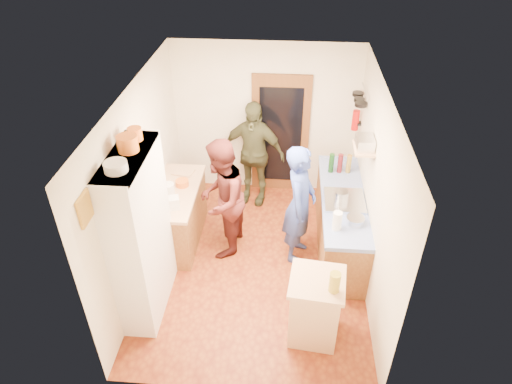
# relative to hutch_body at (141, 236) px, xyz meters

# --- Properties ---
(floor) EXTENTS (3.00, 4.00, 0.02)m
(floor) POSITION_rel_hutch_body_xyz_m (1.30, 0.80, -1.11)
(floor) COLOR brown
(floor) RESTS_ON ground
(ceiling) EXTENTS (3.00, 4.00, 0.02)m
(ceiling) POSITION_rel_hutch_body_xyz_m (1.30, 0.80, 1.51)
(ceiling) COLOR silver
(ceiling) RESTS_ON ground
(wall_back) EXTENTS (3.00, 0.02, 2.60)m
(wall_back) POSITION_rel_hutch_body_xyz_m (1.30, 2.81, 0.20)
(wall_back) COLOR silver
(wall_back) RESTS_ON ground
(wall_front) EXTENTS (3.00, 0.02, 2.60)m
(wall_front) POSITION_rel_hutch_body_xyz_m (1.30, -1.21, 0.20)
(wall_front) COLOR silver
(wall_front) RESTS_ON ground
(wall_left) EXTENTS (0.02, 4.00, 2.60)m
(wall_left) POSITION_rel_hutch_body_xyz_m (-0.21, 0.80, 0.20)
(wall_left) COLOR silver
(wall_left) RESTS_ON ground
(wall_right) EXTENTS (0.02, 4.00, 2.60)m
(wall_right) POSITION_rel_hutch_body_xyz_m (2.81, 0.80, 0.20)
(wall_right) COLOR silver
(wall_right) RESTS_ON ground
(door_frame) EXTENTS (0.95, 0.06, 2.10)m
(door_frame) POSITION_rel_hutch_body_xyz_m (1.55, 2.77, -0.05)
(door_frame) COLOR brown
(door_frame) RESTS_ON ground
(door_glass) EXTENTS (0.70, 0.02, 1.70)m
(door_glass) POSITION_rel_hutch_body_xyz_m (1.55, 2.74, -0.05)
(door_glass) COLOR black
(door_glass) RESTS_ON door_frame
(hutch_body) EXTENTS (0.40, 1.20, 2.20)m
(hutch_body) POSITION_rel_hutch_body_xyz_m (0.00, 0.00, 0.00)
(hutch_body) COLOR white
(hutch_body) RESTS_ON ground
(hutch_top_shelf) EXTENTS (0.40, 1.14, 0.04)m
(hutch_top_shelf) POSITION_rel_hutch_body_xyz_m (0.00, 0.00, 1.08)
(hutch_top_shelf) COLOR white
(hutch_top_shelf) RESTS_ON hutch_body
(plate_stack) EXTENTS (0.24, 0.24, 0.10)m
(plate_stack) POSITION_rel_hutch_body_xyz_m (0.00, -0.30, 1.15)
(plate_stack) COLOR white
(plate_stack) RESTS_ON hutch_top_shelf
(orange_pot_a) EXTENTS (0.22, 0.22, 0.18)m
(orange_pot_a) POSITION_rel_hutch_body_xyz_m (0.00, 0.10, 1.19)
(orange_pot_a) COLOR orange
(orange_pot_a) RESTS_ON hutch_top_shelf
(orange_pot_b) EXTENTS (0.16, 0.16, 0.14)m
(orange_pot_b) POSITION_rel_hutch_body_xyz_m (0.00, 0.35, 1.17)
(orange_pot_b) COLOR orange
(orange_pot_b) RESTS_ON hutch_top_shelf
(left_counter_base) EXTENTS (0.60, 1.40, 0.85)m
(left_counter_base) POSITION_rel_hutch_body_xyz_m (0.10, 1.25, -0.68)
(left_counter_base) COLOR olive
(left_counter_base) RESTS_ON ground
(left_counter_top) EXTENTS (0.64, 1.44, 0.05)m
(left_counter_top) POSITION_rel_hutch_body_xyz_m (0.10, 1.25, -0.23)
(left_counter_top) COLOR #D9AC7E
(left_counter_top) RESTS_ON left_counter_base
(toaster) EXTENTS (0.26, 0.21, 0.17)m
(toaster) POSITION_rel_hutch_body_xyz_m (0.15, 0.83, -0.12)
(toaster) COLOR white
(toaster) RESTS_ON left_counter_top
(kettle) EXTENTS (0.19, 0.19, 0.20)m
(kettle) POSITION_rel_hutch_body_xyz_m (0.05, 1.11, -0.10)
(kettle) COLOR white
(kettle) RESTS_ON left_counter_top
(orange_bowl) EXTENTS (0.19, 0.19, 0.09)m
(orange_bowl) POSITION_rel_hutch_body_xyz_m (0.18, 1.38, -0.16)
(orange_bowl) COLOR orange
(orange_bowl) RESTS_ON left_counter_top
(chopping_board) EXTENTS (0.34, 0.27, 0.02)m
(chopping_board) POSITION_rel_hutch_body_xyz_m (0.12, 1.72, -0.19)
(chopping_board) COLOR #D9AC7E
(chopping_board) RESTS_ON left_counter_top
(right_counter_base) EXTENTS (0.60, 2.20, 0.84)m
(right_counter_base) POSITION_rel_hutch_body_xyz_m (2.50, 1.30, -0.68)
(right_counter_base) COLOR olive
(right_counter_base) RESTS_ON ground
(right_counter_top) EXTENTS (0.62, 2.22, 0.06)m
(right_counter_top) POSITION_rel_hutch_body_xyz_m (2.50, 1.30, -0.23)
(right_counter_top) COLOR #0E34A7
(right_counter_top) RESTS_ON right_counter_base
(hob) EXTENTS (0.55, 0.58, 0.04)m
(hob) POSITION_rel_hutch_body_xyz_m (2.50, 1.17, -0.18)
(hob) COLOR silver
(hob) RESTS_ON right_counter_top
(pot_on_hob) EXTENTS (0.19, 0.19, 0.12)m
(pot_on_hob) POSITION_rel_hutch_body_xyz_m (2.45, 1.18, -0.10)
(pot_on_hob) COLOR silver
(pot_on_hob) RESTS_ON hob
(bottle_a) EXTENTS (0.09, 0.09, 0.31)m
(bottle_a) POSITION_rel_hutch_body_xyz_m (2.35, 1.93, -0.05)
(bottle_a) COLOR #143F14
(bottle_a) RESTS_ON right_counter_top
(bottle_b) EXTENTS (0.08, 0.08, 0.30)m
(bottle_b) POSITION_rel_hutch_body_xyz_m (2.48, 1.94, -0.05)
(bottle_b) COLOR #591419
(bottle_b) RESTS_ON right_counter_top
(bottle_c) EXTENTS (0.09, 0.09, 0.30)m
(bottle_c) POSITION_rel_hutch_body_xyz_m (2.61, 1.94, -0.05)
(bottle_c) COLOR olive
(bottle_c) RESTS_ON right_counter_top
(paper_towel) EXTENTS (0.14, 0.14, 0.26)m
(paper_towel) POSITION_rel_hutch_body_xyz_m (2.35, 0.57, -0.07)
(paper_towel) COLOR white
(paper_towel) RESTS_ON right_counter_top
(mixing_bowl) EXTENTS (0.30, 0.30, 0.09)m
(mixing_bowl) POSITION_rel_hutch_body_xyz_m (2.60, 0.70, -0.15)
(mixing_bowl) COLOR silver
(mixing_bowl) RESTS_ON right_counter_top
(island_base) EXTENTS (0.61, 0.61, 0.86)m
(island_base) POSITION_rel_hutch_body_xyz_m (2.09, -0.37, -0.67)
(island_base) COLOR #D9AC7E
(island_base) RESTS_ON ground
(island_top) EXTENTS (0.68, 0.68, 0.05)m
(island_top) POSITION_rel_hutch_body_xyz_m (2.09, -0.37, -0.22)
(island_top) COLOR #D9AC7E
(island_top) RESTS_ON island_base
(cutting_board) EXTENTS (0.38, 0.32, 0.02)m
(cutting_board) POSITION_rel_hutch_body_xyz_m (2.04, -0.31, -0.21)
(cutting_board) COLOR white
(cutting_board) RESTS_ON island_top
(oil_jar) EXTENTS (0.13, 0.13, 0.24)m
(oil_jar) POSITION_rel_hutch_body_xyz_m (2.25, -0.51, -0.07)
(oil_jar) COLOR #AD9E2D
(oil_jar) RESTS_ON island_top
(pan_rail) EXTENTS (0.02, 0.65, 0.02)m
(pan_rail) POSITION_rel_hutch_body_xyz_m (2.76, 2.33, 0.95)
(pan_rail) COLOR silver
(pan_rail) RESTS_ON wall_right
(pan_hang_a) EXTENTS (0.18, 0.18, 0.05)m
(pan_hang_a) POSITION_rel_hutch_body_xyz_m (2.70, 2.15, 0.82)
(pan_hang_a) COLOR black
(pan_hang_a) RESTS_ON pan_rail
(pan_hang_b) EXTENTS (0.16, 0.16, 0.05)m
(pan_hang_b) POSITION_rel_hutch_body_xyz_m (2.70, 2.35, 0.80)
(pan_hang_b) COLOR black
(pan_hang_b) RESTS_ON pan_rail
(pan_hang_c) EXTENTS (0.17, 0.17, 0.05)m
(pan_hang_c) POSITION_rel_hutch_body_xyz_m (2.70, 2.55, 0.81)
(pan_hang_c) COLOR black
(pan_hang_c) RESTS_ON pan_rail
(wall_shelf) EXTENTS (0.26, 0.42, 0.03)m
(wall_shelf) POSITION_rel_hutch_body_xyz_m (2.67, 1.25, 0.60)
(wall_shelf) COLOR #D9AC7E
(wall_shelf) RESTS_ON wall_right
(radio) EXTENTS (0.23, 0.31, 0.15)m
(radio) POSITION_rel_hutch_body_xyz_m (2.67, 1.25, 0.69)
(radio) COLOR silver
(radio) RESTS_ON wall_shelf
(ext_bracket) EXTENTS (0.06, 0.10, 0.04)m
(ext_bracket) POSITION_rel_hutch_body_xyz_m (2.77, 2.50, 0.35)
(ext_bracket) COLOR black
(ext_bracket) RESTS_ON wall_right
(fire_extinguisher) EXTENTS (0.11, 0.11, 0.32)m
(fire_extinguisher) POSITION_rel_hutch_body_xyz_m (2.71, 2.50, 0.40)
(fire_extinguisher) COLOR red
(fire_extinguisher) RESTS_ON wall_right
(picture_frame) EXTENTS (0.03, 0.25, 0.30)m
(picture_frame) POSITION_rel_hutch_body_xyz_m (-0.18, -0.75, 0.95)
(picture_frame) COLOR gold
(picture_frame) RESTS_ON wall_left
(person_hob) EXTENTS (0.54, 0.72, 1.79)m
(person_hob) POSITION_rel_hutch_body_xyz_m (1.91, 1.02, -0.21)
(person_hob) COLOR #31469D
(person_hob) RESTS_ON ground
(person_left) EXTENTS (0.78, 0.95, 1.80)m
(person_left) POSITION_rel_hutch_body_xyz_m (0.83, 1.12, -0.20)
(person_left) COLOR #4C1C19
(person_left) RESTS_ON ground
(person_back) EXTENTS (1.13, 0.67, 1.80)m
(person_back) POSITION_rel_hutch_body_xyz_m (1.14, 2.38, -0.20)
(person_back) COLOR #373922
(person_back) RESTS_ON ground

